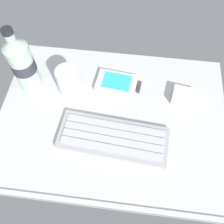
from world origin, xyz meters
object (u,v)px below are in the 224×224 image
at_px(handheld_device, 119,83).
at_px(charger_block, 185,97).
at_px(water_bottle, 22,63).
at_px(keyboard, 113,138).
at_px(juice_cup, 69,82).

height_order(handheld_device, charger_block, charger_block).
bearing_deg(water_bottle, charger_block, -0.29).
distance_m(keyboard, handheld_device, 0.18).
bearing_deg(juice_cup, keyboard, -44.64).
bearing_deg(juice_cup, handheld_device, 14.21).
xyz_separation_m(keyboard, water_bottle, (-0.27, 0.15, 0.08)).
bearing_deg(charger_block, water_bottle, 179.71).
xyz_separation_m(keyboard, charger_block, (0.19, 0.15, 0.00)).
distance_m(keyboard, juice_cup, 0.21).
relative_size(keyboard, juice_cup, 3.50).
relative_size(juice_cup, charger_block, 1.21).
height_order(keyboard, juice_cup, juice_cup).
bearing_deg(handheld_device, juice_cup, -165.79).
distance_m(juice_cup, water_bottle, 0.13).
xyz_separation_m(handheld_device, water_bottle, (-0.26, -0.03, 0.08)).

